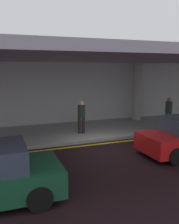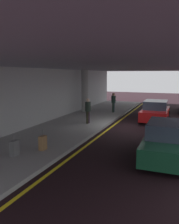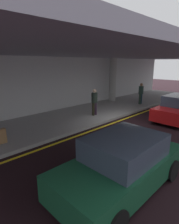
{
  "view_description": "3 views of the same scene",
  "coord_description": "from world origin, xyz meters",
  "px_view_note": "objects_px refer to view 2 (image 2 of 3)",
  "views": [
    {
      "loc": [
        -4.48,
        -9.53,
        3.4
      ],
      "look_at": [
        0.05,
        2.53,
        1.19
      ],
      "focal_mm": 40.24,
      "sensor_mm": 36.0,
      "label": 1
    },
    {
      "loc": [
        -14.59,
        -3.4,
        3.4
      ],
      "look_at": [
        -0.95,
        2.0,
        1.01
      ],
      "focal_mm": 37.07,
      "sensor_mm": 36.0,
      "label": 2
    },
    {
      "loc": [
        -8.8,
        -5.61,
        3.4
      ],
      "look_at": [
        -1.76,
        1.46,
        0.75
      ],
      "focal_mm": 29.76,
      "sensor_mm": 36.0,
      "label": 3
    }
  ],
  "objects_px": {
    "person_waiting_for_ride": "(113,101)",
    "suitcase_upright_primary": "(15,148)",
    "car_dark_green": "(168,141)",
    "car_red": "(155,111)",
    "traveler_with_luggage": "(88,109)",
    "support_column_left_mid": "(85,91)",
    "suitcase_upright_secondary": "(43,143)"
  },
  "relations": [
    {
      "from": "person_waiting_for_ride",
      "to": "suitcase_upright_primary",
      "type": "distance_m",
      "value": 12.03
    },
    {
      "from": "car_dark_green",
      "to": "suitcase_upright_primary",
      "type": "distance_m",
      "value": 6.23
    },
    {
      "from": "car_red",
      "to": "person_waiting_for_ride",
      "type": "distance_m",
      "value": 4.16
    },
    {
      "from": "car_red",
      "to": "traveler_with_luggage",
      "type": "relative_size",
      "value": 2.44
    },
    {
      "from": "traveler_with_luggage",
      "to": "support_column_left_mid",
      "type": "bearing_deg",
      "value": -69.35
    },
    {
      "from": "support_column_left_mid",
      "to": "car_red",
      "type": "height_order",
      "value": "support_column_left_mid"
    },
    {
      "from": "suitcase_upright_primary",
      "to": "suitcase_upright_secondary",
      "type": "relative_size",
      "value": 1.0
    },
    {
      "from": "car_dark_green",
      "to": "traveler_with_luggage",
      "type": "xyz_separation_m",
      "value": [
        4.49,
        5.33,
        0.4
      ]
    },
    {
      "from": "traveler_with_luggage",
      "to": "suitcase_upright_primary",
      "type": "height_order",
      "value": "traveler_with_luggage"
    },
    {
      "from": "suitcase_upright_primary",
      "to": "suitcase_upright_secondary",
      "type": "bearing_deg",
      "value": -29.19
    },
    {
      "from": "car_red",
      "to": "suitcase_upright_primary",
      "type": "distance_m",
      "value": 11.11
    },
    {
      "from": "support_column_left_mid",
      "to": "person_waiting_for_ride",
      "type": "distance_m",
      "value": 2.65
    },
    {
      "from": "traveler_with_luggage",
      "to": "person_waiting_for_ride",
      "type": "xyz_separation_m",
      "value": [
        5.09,
        -0.33,
        0.0
      ]
    },
    {
      "from": "car_red",
      "to": "suitcase_upright_primary",
      "type": "xyz_separation_m",
      "value": [
        -10.17,
        4.46,
        -0.25
      ]
    },
    {
      "from": "support_column_left_mid",
      "to": "car_dark_green",
      "type": "bearing_deg",
      "value": -140.35
    },
    {
      "from": "person_waiting_for_ride",
      "to": "traveler_with_luggage",
      "type": "bearing_deg",
      "value": -66.67
    },
    {
      "from": "car_red",
      "to": "suitcase_upright_primary",
      "type": "height_order",
      "value": "car_red"
    },
    {
      "from": "support_column_left_mid",
      "to": "traveler_with_luggage",
      "type": "height_order",
      "value": "support_column_left_mid"
    },
    {
      "from": "car_red",
      "to": "support_column_left_mid",
      "type": "bearing_deg",
      "value": -101.1
    },
    {
      "from": "support_column_left_mid",
      "to": "person_waiting_for_ride",
      "type": "xyz_separation_m",
      "value": [
        0.62,
        -2.42,
        -0.86
      ]
    },
    {
      "from": "car_red",
      "to": "suitcase_upright_primary",
      "type": "bearing_deg",
      "value": -23.76
    },
    {
      "from": "person_waiting_for_ride",
      "to": "car_red",
      "type": "bearing_deg",
      "value": 0.91
    },
    {
      "from": "support_column_left_mid",
      "to": "traveler_with_luggage",
      "type": "relative_size",
      "value": 2.17
    },
    {
      "from": "traveler_with_luggage",
      "to": "suitcase_upright_secondary",
      "type": "relative_size",
      "value": 1.87
    },
    {
      "from": "car_dark_green",
      "to": "traveler_with_luggage",
      "type": "distance_m",
      "value": 6.98
    },
    {
      "from": "support_column_left_mid",
      "to": "suitcase_upright_primary",
      "type": "height_order",
      "value": "support_column_left_mid"
    },
    {
      "from": "person_waiting_for_ride",
      "to": "suitcase_upright_secondary",
      "type": "xyz_separation_m",
      "value": [
        -10.96,
        0.08,
        -0.65
      ]
    },
    {
      "from": "car_dark_green",
      "to": "car_red",
      "type": "bearing_deg",
      "value": 13.49
    },
    {
      "from": "car_dark_green",
      "to": "suitcase_upright_secondary",
      "type": "xyz_separation_m",
      "value": [
        -1.37,
        5.08,
        -0.25
      ]
    },
    {
      "from": "car_red",
      "to": "traveler_with_luggage",
      "type": "bearing_deg",
      "value": -51.07
    },
    {
      "from": "car_dark_green",
      "to": "suitcase_upright_primary",
      "type": "height_order",
      "value": "car_dark_green"
    },
    {
      "from": "suitcase_upright_primary",
      "to": "car_red",
      "type": "bearing_deg",
      "value": -20.16
    }
  ]
}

